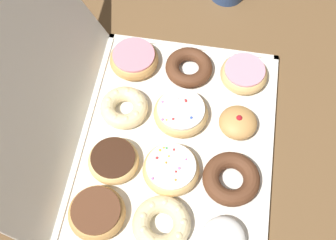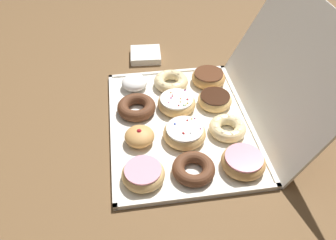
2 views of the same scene
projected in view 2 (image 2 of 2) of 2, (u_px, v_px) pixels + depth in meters
The scene contains 16 objects.
ground_plane at pixel (180, 125), 1.02m from camera, with size 3.00×3.00×0.00m, color brown.
donut_box at pixel (180, 123), 1.02m from camera, with size 0.55×0.42×0.01m.
box_lid_open at pixel (286, 68), 0.94m from camera, with size 0.55×0.38×0.01m, color silver.
powdered_filled_donut_0 at pixel (134, 83), 1.13m from camera, with size 0.09×0.09×0.04m.
chocolate_cake_ring_donut_1 at pixel (137, 107), 1.04m from camera, with size 0.12×0.12×0.04m.
jelly_filled_donut_2 at pixel (140, 136), 0.94m from camera, with size 0.08×0.08×0.05m.
pink_frosted_donut_3 at pixel (143, 174), 0.85m from camera, with size 0.11×0.11×0.04m.
cruller_donut_4 at pixel (170, 81), 1.14m from camera, with size 0.12×0.12×0.04m.
sprinkle_donut_5 at pixel (176, 103), 1.05m from camera, with size 0.12×0.12×0.04m.
sprinkle_donut_6 at pixel (185, 133), 0.95m from camera, with size 0.12×0.12×0.04m.
chocolate_cake_ring_donut_7 at pixel (195, 168), 0.86m from camera, with size 0.11×0.11×0.03m.
chocolate_frosted_donut_8 at pixel (208, 77), 1.15m from camera, with size 0.12×0.12×0.04m.
chocolate_frosted_donut_9 at pixel (215, 100), 1.07m from camera, with size 0.11×0.11×0.04m.
cruller_donut_10 at pixel (228, 128), 0.97m from camera, with size 0.11×0.11×0.04m.
pink_frosted_donut_11 at pixel (243, 162), 0.87m from camera, with size 0.12×0.12×0.04m.
napkin_stack at pixel (146, 55), 1.29m from camera, with size 0.11×0.11×0.03m, color white.
Camera 2 is at (0.73, -0.15, 0.70)m, focal length 35.89 mm.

